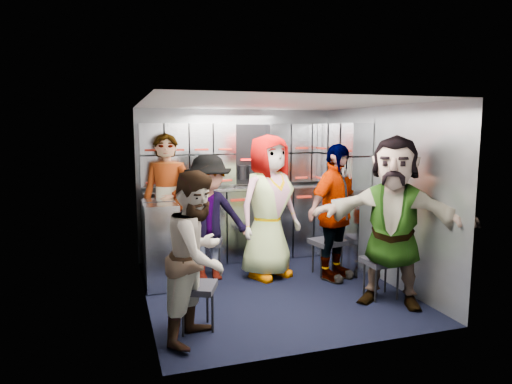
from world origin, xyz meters
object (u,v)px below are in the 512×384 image
object	(u,v)px
attendant_arc_c	(269,207)
jump_seat_mid_right	(327,244)
attendant_arc_d	(335,212)
attendant_arc_e	(393,221)
jump_seat_mid_left	(206,244)
jump_seat_near_right	(381,263)
jump_seat_near_left	(195,290)
jump_seat_center	(264,240)
attendant_standing	(168,205)
attendant_arc_b	(209,218)
attendant_arc_a	(198,256)

from	to	relation	value
attendant_arc_c	jump_seat_mid_right	bearing A→B (deg)	-33.31
attendant_arc_d	attendant_arc_e	xyz separation A→B (m)	(0.20, -0.90, 0.06)
jump_seat_mid_left	jump_seat_near_right	world-z (taller)	jump_seat_mid_left
jump_seat_near_left	jump_seat_mid_right	world-z (taller)	jump_seat_mid_right
jump_seat_mid_left	attendant_arc_e	xyz separation A→B (m)	(1.66, -1.53, 0.49)
jump_seat_center	attendant_standing	world-z (taller)	attendant_standing
attendant_standing	jump_seat_near_left	bearing A→B (deg)	-68.15
attendant_arc_e	jump_seat_near_left	bearing A→B (deg)	-140.66
jump_seat_near_left	attendant_arc_d	bearing A→B (deg)	25.83
jump_seat_mid_left	attendant_arc_d	bearing A→B (deg)	-23.41
attendant_arc_d	jump_seat_near_right	bearing A→B (deg)	-103.37
jump_seat_mid_left	attendant_arc_d	xyz separation A→B (m)	(1.46, -0.63, 0.43)
jump_seat_mid_right	attendant_standing	world-z (taller)	attendant_standing
jump_seat_center	jump_seat_mid_right	bearing A→B (deg)	-24.85
jump_seat_near_left	jump_seat_center	bearing A→B (deg)	51.34
attendant_arc_b	jump_seat_mid_left	bearing A→B (deg)	90.00
jump_seat_mid_right	attendant_arc_c	bearing A→B (deg)	167.76
attendant_arc_a	attendant_arc_c	xyz separation A→B (m)	(1.14, 1.42, 0.14)
jump_seat_mid_left	jump_seat_center	world-z (taller)	jump_seat_center
jump_seat_near_left	jump_seat_mid_left	xyz separation A→B (m)	(0.41, 1.54, 0.02)
jump_seat_near_left	attendant_arc_c	bearing A→B (deg)	47.52
jump_seat_center	attendant_arc_d	bearing A→B (deg)	-35.35
jump_seat_near_left	attendant_arc_d	xyz separation A→B (m)	(1.87, 0.91, 0.45)
attendant_arc_a	attendant_arc_d	bearing A→B (deg)	-23.60
attendant_standing	jump_seat_mid_right	bearing A→B (deg)	2.32
attendant_arc_b	attendant_arc_e	bearing A→B (deg)	-39.23
jump_seat_near_right	jump_seat_mid_right	bearing A→B (deg)	102.44
jump_seat_mid_left	attendant_arc_c	bearing A→B (deg)	-21.92
jump_seat_near_left	attendant_arc_a	distance (m)	0.41
attendant_arc_a	attendant_arc_b	distance (m)	1.59
jump_seat_near_right	attendant_arc_a	bearing A→B (deg)	-170.02
jump_seat_near_right	attendant_arc_d	distance (m)	0.87
jump_seat_center	attendant_arc_d	distance (m)	0.99
jump_seat_near_right	jump_seat_near_left	bearing A→B (deg)	-174.92
jump_seat_mid_right	attendant_arc_e	size ratio (longest dim) A/B	0.25
attendant_arc_b	attendant_arc_d	size ratio (longest dim) A/B	0.92
jump_seat_center	attendant_arc_a	size ratio (longest dim) A/B	0.32
jump_seat_near_right	attendant_arc_a	distance (m)	2.13
attendant_arc_d	attendant_arc_a	bearing A→B (deg)	-178.65
jump_seat_center	attendant_arc_a	bearing A→B (deg)	-125.38
jump_seat_center	attendant_arc_b	bearing A→B (deg)	-174.66
jump_seat_mid_left	jump_seat_mid_right	world-z (taller)	jump_seat_mid_left
attendant_standing	attendant_arc_e	size ratio (longest dim) A/B	1.01
attendant_arc_d	jump_seat_mid_right	bearing A→B (deg)	61.22
jump_seat_mid_right	attendant_arc_b	xyz separation A→B (m)	(-1.46, 0.27, 0.37)
attendant_arc_b	attendant_arc_c	xyz separation A→B (m)	(0.73, -0.11, 0.12)
jump_seat_mid_right	jump_seat_near_right	world-z (taller)	jump_seat_mid_right
attendant_arc_b	jump_seat_center	bearing A→B (deg)	5.33
jump_seat_near_right	attendant_arc_b	world-z (taller)	attendant_arc_b
attendant_arc_d	attendant_arc_e	bearing A→B (deg)	-106.34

